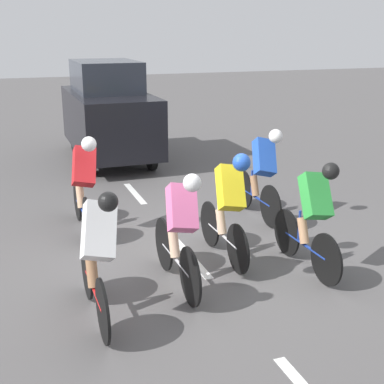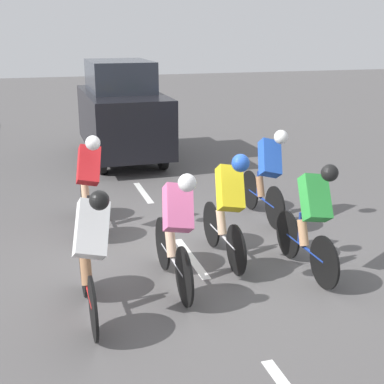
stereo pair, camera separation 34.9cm
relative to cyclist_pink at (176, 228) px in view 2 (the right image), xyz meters
The scene contains 10 objects.
ground_plane 1.24m from the cyclist_pink, 115.40° to the right, with size 60.00×60.00×0.00m, color #565454.
lane_stripe_mid 1.18m from the cyclist_pink, 118.09° to the right, with size 0.12×1.40×0.01m, color white.
lane_stripe_far 4.08m from the cyclist_pink, 95.99° to the right, with size 0.12×1.40×0.01m, color white.
cyclist_pink is the anchor object (origin of this frame).
cyclist_green 1.74m from the cyclist_pink, behind, with size 0.40×1.63×1.50m.
cyclist_white 1.14m from the cyclist_pink, 22.19° to the left, with size 0.45×1.66×1.52m.
cyclist_blue 2.82m from the cyclist_pink, 136.88° to the right, with size 0.45×1.70×1.53m.
cyclist_red 2.43m from the cyclist_pink, 71.42° to the right, with size 0.43×1.66×1.54m.
cyclist_yellow 1.02m from the cyclist_pink, 147.63° to the right, with size 0.42×1.64×1.54m.
support_car 6.89m from the cyclist_pink, 94.47° to the right, with size 1.70×3.83×2.32m.
Camera 2 is at (1.96, 6.60, 3.03)m, focal length 50.00 mm.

